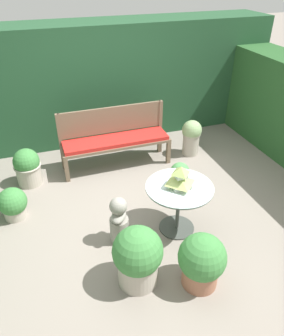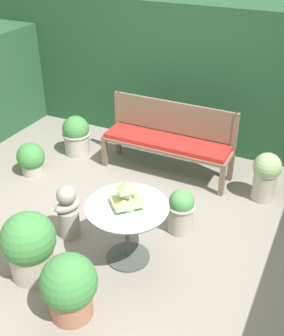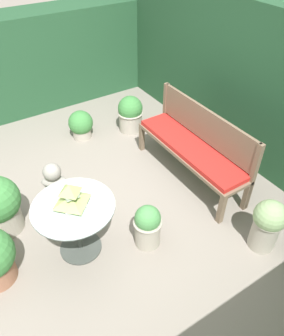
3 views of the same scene
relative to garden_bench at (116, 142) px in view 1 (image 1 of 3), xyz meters
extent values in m
plane|color=gray|center=(-0.03, -1.21, -0.41)|extent=(30.00, 30.00, 0.00)
cube|color=#234C2D|center=(-0.03, 1.26, 0.57)|extent=(6.40, 0.89, 1.96)
cube|color=brown|center=(-0.80, -0.19, -0.22)|extent=(0.06, 0.06, 0.38)
cube|color=brown|center=(0.80, -0.19, -0.22)|extent=(0.06, 0.06, 0.38)
cube|color=brown|center=(-0.80, 0.19, -0.22)|extent=(0.06, 0.06, 0.38)
cube|color=brown|center=(0.80, 0.19, -0.22)|extent=(0.06, 0.06, 0.38)
cube|color=brown|center=(0.00, 0.00, -0.01)|extent=(1.67, 0.44, 0.04)
cube|color=red|center=(0.00, 0.00, 0.04)|extent=(1.60, 0.41, 0.06)
cube|color=brown|center=(-0.81, 0.20, 0.04)|extent=(0.06, 0.06, 0.91)
cube|color=brown|center=(0.81, 0.20, 0.04)|extent=(0.06, 0.06, 0.91)
cube|color=brown|center=(0.00, 0.20, 0.29)|extent=(1.60, 0.04, 0.41)
cylinder|color=#424742|center=(0.31, -1.64, -0.40)|extent=(0.43, 0.43, 0.02)
cylinder|color=#424742|center=(0.31, -1.64, -0.10)|extent=(0.04, 0.04, 0.62)
cylinder|color=silver|center=(0.31, -1.64, 0.21)|extent=(0.78, 0.78, 0.01)
torus|color=#424742|center=(0.31, -1.64, 0.20)|extent=(0.78, 0.78, 0.02)
cube|color=#B2BCA8|center=(0.31, -1.64, 0.24)|extent=(0.20, 0.20, 0.05)
pyramid|color=#A8BC66|center=(0.31, -1.64, 0.31)|extent=(0.27, 0.27, 0.08)
cube|color=#B2BCA8|center=(0.31, -1.64, 0.37)|extent=(0.13, 0.13, 0.05)
pyramid|color=#A8BC66|center=(0.31, -1.64, 0.44)|extent=(0.17, 0.17, 0.09)
cylinder|color=gray|center=(-0.41, -1.60, -0.26)|extent=(0.22, 0.22, 0.31)
ellipsoid|color=gray|center=(-0.41, -1.60, -0.04)|extent=(0.27, 0.32, 0.11)
sphere|color=gray|center=(-0.41, -1.60, 0.09)|extent=(0.20, 0.20, 0.20)
cylinder|color=#ADA393|center=(-1.56, -0.78, -0.32)|extent=(0.27, 0.27, 0.18)
torus|color=#ADA393|center=(-1.56, -0.78, -0.24)|extent=(0.31, 0.31, 0.03)
sphere|color=#3D7F3D|center=(-1.56, -0.78, -0.17)|extent=(0.36, 0.36, 0.36)
cylinder|color=#ADA393|center=(1.27, -0.04, -0.22)|extent=(0.27, 0.27, 0.38)
torus|color=#ADA393|center=(1.27, -0.04, -0.04)|extent=(0.30, 0.30, 0.03)
sphere|color=#89A870|center=(1.27, -0.04, 0.03)|extent=(0.33, 0.33, 0.33)
cylinder|color=#ADA393|center=(0.61, -1.02, -0.25)|extent=(0.26, 0.26, 0.33)
torus|color=#ADA393|center=(0.61, -1.02, -0.10)|extent=(0.30, 0.30, 0.03)
sphere|color=#4C8E4C|center=(0.61, -1.02, -0.04)|extent=(0.26, 0.26, 0.26)
cylinder|color=#ADA393|center=(-0.39, -2.23, -0.24)|extent=(0.40, 0.40, 0.34)
torus|color=#ADA393|center=(-0.39, -2.23, -0.09)|extent=(0.44, 0.44, 0.03)
sphere|color=#3D7F3D|center=(-0.39, -2.23, 0.01)|extent=(0.50, 0.50, 0.50)
cylinder|color=#9E664C|center=(0.19, -2.45, -0.27)|extent=(0.36, 0.36, 0.28)
torus|color=#9E664C|center=(0.19, -2.45, -0.14)|extent=(0.39, 0.39, 0.03)
sphere|color=#3D7F3D|center=(0.19, -2.45, -0.05)|extent=(0.48, 0.48, 0.48)
cylinder|color=#ADA393|center=(-1.33, -0.06, -0.26)|extent=(0.35, 0.35, 0.31)
torus|color=#ADA393|center=(-1.33, -0.06, -0.12)|extent=(0.38, 0.38, 0.03)
sphere|color=#3D7F3D|center=(-1.33, -0.06, -0.04)|extent=(0.37, 0.37, 0.37)
camera|label=1|loc=(-1.07, -4.33, 2.38)|focal=35.00mm
camera|label=2|loc=(1.79, -4.38, 2.49)|focal=45.00mm
camera|label=3|loc=(2.39, -2.22, 2.40)|focal=35.00mm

